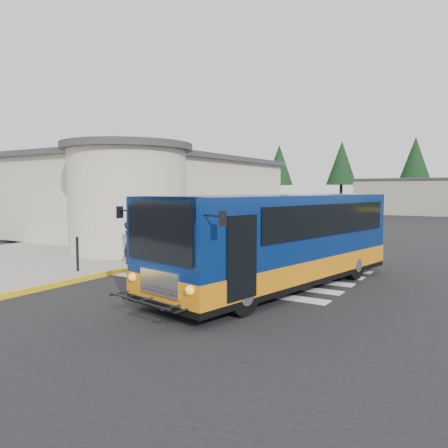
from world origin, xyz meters
The scene contains 9 objects.
ground centered at (0.00, 0.00, 0.00)m, with size 140.00×140.00×0.00m, color black.
sidewalk centered at (-9.00, 4.00, 0.07)m, with size 10.00×34.00×0.15m, color gray.
curb_strip centered at (-4.05, 4.00, 0.08)m, with size 0.12×34.00×0.16m, color yellow.
station_building centered at (-10.84, 6.91, 2.57)m, with size 12.70×18.70×4.80m.
crosswalk centered at (-0.50, -0.80, 0.01)m, with size 8.00×5.35×0.01m.
transit_bus centered at (1.63, -2.20, 1.32)m, with size 4.75×10.07×2.76m.
pedestrian_a centered at (-4.50, -2.08, 0.94)m, with size 0.57×0.38×1.57m, color black.
pedestrian_b centered at (-7.30, -0.71, 0.95)m, with size 0.78×0.61×1.61m, color black.
bollard centered at (-4.95, -4.11, 0.74)m, with size 0.10×0.10×1.17m, color black.
Camera 1 is at (6.97, -14.02, 2.93)m, focal length 35.00 mm.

